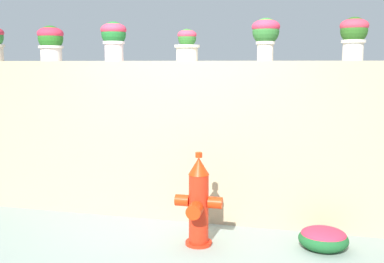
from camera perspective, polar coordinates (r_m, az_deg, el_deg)
name	(u,v)px	position (r m, az deg, el deg)	size (l,w,h in m)	color
ground_plane	(157,259)	(4.34, -4.47, -15.76)	(24.00, 24.00, 0.00)	gray
stone_wall	(188,140)	(5.20, -0.46, -1.13)	(5.87, 0.41, 1.82)	tan
potted_plant_1	(51,40)	(5.81, -17.46, 10.94)	(0.31, 0.31, 0.42)	silver
potted_plant_2	(114,37)	(5.46, -9.89, 11.73)	(0.30, 0.30, 0.46)	silver
potted_plant_3	(187,44)	(5.11, -0.63, 11.01)	(0.28, 0.28, 0.35)	beige
potted_plant_4	(266,33)	(4.98, 9.32, 12.21)	(0.30, 0.30, 0.45)	beige
potted_plant_5	(354,34)	(5.02, 19.82, 11.57)	(0.29, 0.29, 0.45)	silver
fire_hydrant	(198,203)	(4.48, 0.82, -9.08)	(0.47, 0.38, 0.94)	red
flower_bush_left	(323,238)	(4.66, 16.30, -12.79)	(0.48, 0.43, 0.23)	#1B5728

